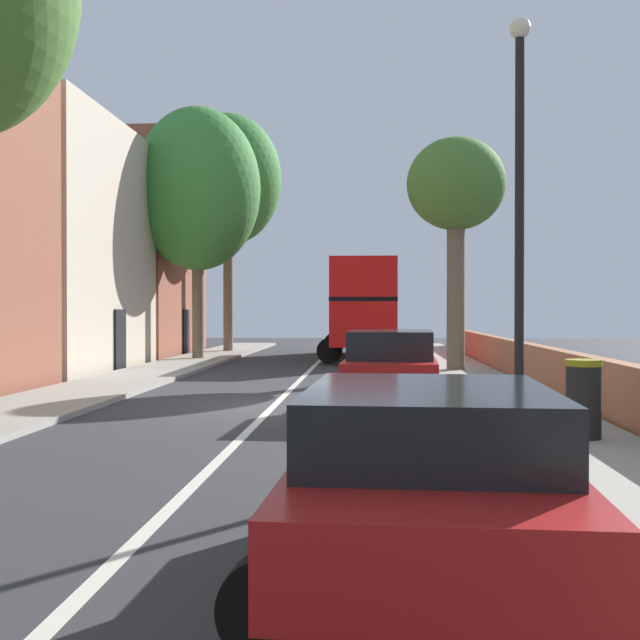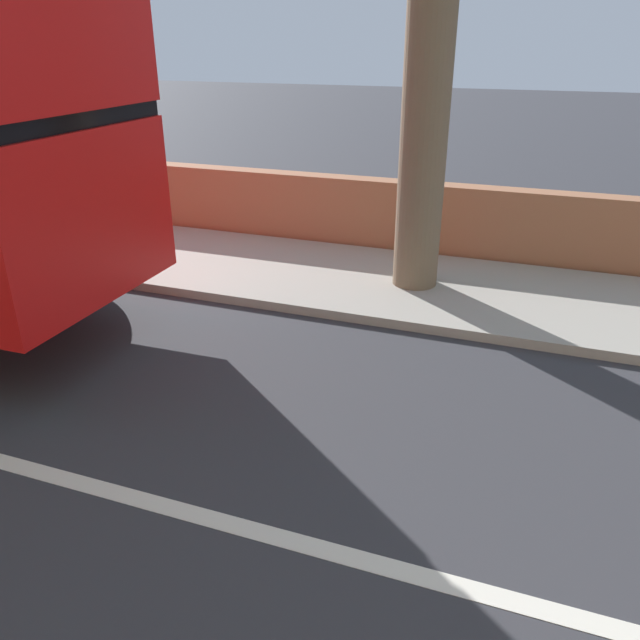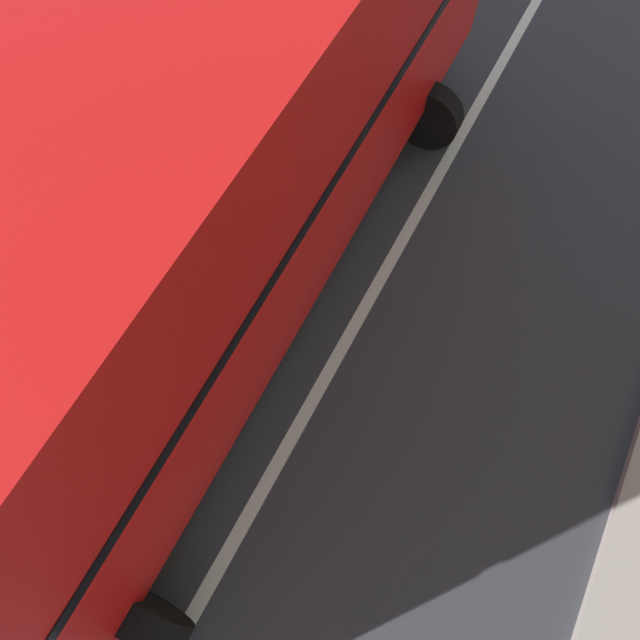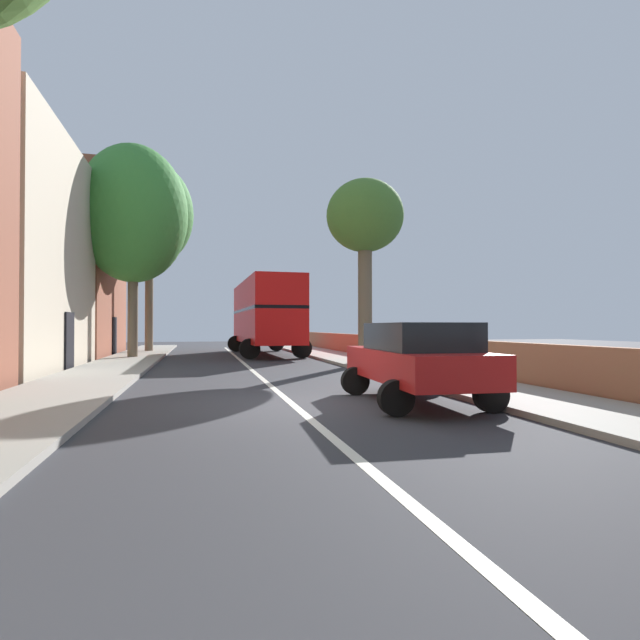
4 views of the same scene
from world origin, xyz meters
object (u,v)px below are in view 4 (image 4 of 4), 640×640
object	(u,v)px
double_decker_bus	(265,313)
street_tree_left_2	(133,214)
street_tree_left_4	(150,214)
street_tree_right_3	(365,220)
parked_car_red_right_2	(416,357)

from	to	relation	value
double_decker_bus	street_tree_left_2	xyz separation A→B (m)	(-6.68, -2.22, 4.65)
street_tree_left_4	double_decker_bus	bearing A→B (deg)	-29.96
double_decker_bus	street_tree_right_3	bearing A→B (deg)	-67.93
street_tree_right_3	street_tree_left_2	bearing A→B (deg)	150.28
double_decker_bus	street_tree_right_3	world-z (taller)	street_tree_right_3
double_decker_bus	street_tree_right_3	distance (m)	9.24
parked_car_red_right_2	street_tree_left_4	world-z (taller)	street_tree_left_4
double_decker_bus	parked_car_red_right_2	xyz separation A→B (m)	(0.80, -17.85, -1.41)
double_decker_bus	parked_car_red_right_2	world-z (taller)	double_decker_bus
street_tree_left_4	parked_car_red_right_2	bearing A→B (deg)	-71.30
street_tree_left_2	street_tree_right_3	distance (m)	11.40
parked_car_red_right_2	street_tree_left_4	bearing A→B (deg)	108.70
parked_car_red_right_2	double_decker_bus	bearing A→B (deg)	92.56
double_decker_bus	street_tree_left_2	world-z (taller)	street_tree_left_2
street_tree_left_2	street_tree_right_3	size ratio (longest dim) A/B	1.34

